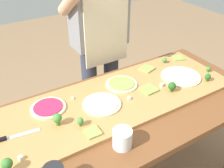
{
  "coord_description": "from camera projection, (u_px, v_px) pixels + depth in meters",
  "views": [
    {
      "loc": [
        -0.62,
        -0.98,
        1.72
      ],
      "look_at": [
        0.04,
        0.1,
        0.88
      ],
      "focal_mm": 41.26,
      "sensor_mm": 36.0,
      "label": 1
    }
  ],
  "objects": [
    {
      "name": "chefs_knife",
      "position": [
        4.0,
        139.0,
        1.26
      ],
      "size": [
        0.27,
        0.05,
        0.02
      ],
      "color": "#B7BABF",
      "rests_on": "cutting_board"
    },
    {
      "name": "pizza_slice_near_right",
      "position": [
        149.0,
        89.0,
        1.62
      ],
      "size": [
        0.1,
        0.1,
        0.01
      ],
      "primitive_type": "cube",
      "rotation": [
        0.0,
        0.0,
        0.07
      ],
      "color": "#899E4C",
      "rests_on": "cutting_board"
    },
    {
      "name": "cheese_crumble_c",
      "position": [
        72.0,
        98.0,
        1.54
      ],
      "size": [
        0.02,
        0.02,
        0.01
      ],
      "primitive_type": "cube",
      "rotation": [
        0.0,
        0.0,
        1.24
      ],
      "color": "white",
      "rests_on": "cutting_board"
    },
    {
      "name": "pizza_whole_cheese_artichoke",
      "position": [
        181.0,
        76.0,
        1.75
      ],
      "size": [
        0.27,
        0.27,
        0.02
      ],
      "color": "beige",
      "rests_on": "cutting_board"
    },
    {
      "name": "pizza_slice_near_left",
      "position": [
        178.0,
        58.0,
        1.97
      ],
      "size": [
        0.1,
        0.1,
        0.01
      ],
      "primitive_type": "cube",
      "rotation": [
        0.0,
        0.0,
        -0.38
      ],
      "color": "#899E4C",
      "rests_on": "cutting_board"
    },
    {
      "name": "cutting_board",
      "position": [
        112.0,
        101.0,
        1.55
      ],
      "size": [
        1.59,
        0.53,
        0.02
      ],
      "primitive_type": "cube",
      "color": "#B27F47",
      "rests_on": "prep_table"
    },
    {
      "name": "broccoli_floret_front_left",
      "position": [
        80.0,
        121.0,
        1.33
      ],
      "size": [
        0.04,
        0.04,
        0.05
      ],
      "color": "#487A23",
      "rests_on": "cutting_board"
    },
    {
      "name": "cheese_crumble_b",
      "position": [
        20.0,
        158.0,
        1.16
      ],
      "size": [
        0.02,
        0.02,
        0.02
      ],
      "primitive_type": "cube",
      "rotation": [
        0.0,
        0.0,
        0.4
      ],
      "color": "white",
      "rests_on": "cutting_board"
    },
    {
      "name": "cheese_crumble_a",
      "position": [
        162.0,
        85.0,
        1.65
      ],
      "size": [
        0.02,
        0.02,
        0.02
      ],
      "primitive_type": "cube",
      "rotation": [
        0.0,
        0.0,
        0.18
      ],
      "color": "silver",
      "rests_on": "cutting_board"
    },
    {
      "name": "cheese_crumble_d",
      "position": [
        129.0,
        98.0,
        1.53
      ],
      "size": [
        0.02,
        0.02,
        0.02
      ],
      "primitive_type": "cube",
      "rotation": [
        0.0,
        0.0,
        1.39
      ],
      "color": "white",
      "rests_on": "cutting_board"
    },
    {
      "name": "broccoli_floret_center_left",
      "position": [
        209.0,
        69.0,
        1.79
      ],
      "size": [
        0.03,
        0.03,
        0.04
      ],
      "color": "#3F7220",
      "rests_on": "cutting_board"
    },
    {
      "name": "broccoli_floret_center_right",
      "position": [
        7.0,
        164.0,
        1.09
      ],
      "size": [
        0.05,
        0.05,
        0.07
      ],
      "color": "#3F7220",
      "rests_on": "cutting_board"
    },
    {
      "name": "pizza_slice_far_right",
      "position": [
        147.0,
        69.0,
        1.84
      ],
      "size": [
        0.11,
        0.11,
        0.01
      ],
      "primitive_type": "cube",
      "rotation": [
        0.0,
        0.0,
        0.26
      ],
      "color": "#899E4C",
      "rests_on": "cutting_board"
    },
    {
      "name": "broccoli_floret_front_mid",
      "position": [
        208.0,
        77.0,
        1.69
      ],
      "size": [
        0.04,
        0.04,
        0.05
      ],
      "color": "#2C5915",
      "rests_on": "cutting_board"
    },
    {
      "name": "flour_cup",
      "position": [
        122.0,
        139.0,
        1.24
      ],
      "size": [
        0.1,
        0.1,
        0.1
      ],
      "color": "white",
      "rests_on": "prep_table"
    },
    {
      "name": "pizza_whole_pesto_green",
      "position": [
        122.0,
        84.0,
        1.67
      ],
      "size": [
        0.2,
        0.2,
        0.02
      ],
      "color": "beige",
      "rests_on": "cutting_board"
    },
    {
      "name": "prep_table",
      "position": [
        115.0,
        123.0,
        1.54
      ],
      "size": [
        1.85,
        0.79,
        0.76
      ],
      "color": "brown",
      "rests_on": "ground"
    },
    {
      "name": "cook_center",
      "position": [
        100.0,
        32.0,
        1.87
      ],
      "size": [
        0.54,
        0.39,
        1.67
      ],
      "color": "#333847",
      "rests_on": "ground"
    },
    {
      "name": "pizza_whole_white_garlic",
      "position": [
        102.0,
        104.0,
        1.49
      ],
      "size": [
        0.23,
        0.23,
        0.02
      ],
      "color": "beige",
      "rests_on": "cutting_board"
    },
    {
      "name": "pizza_slice_center",
      "position": [
        93.0,
        132.0,
        1.3
      ],
      "size": [
        0.08,
        0.08,
        0.01
      ],
      "primitive_type": "cube",
      "rotation": [
        0.0,
        0.0,
        -0.03
      ],
      "color": "#899E4C",
      "rests_on": "cutting_board"
    },
    {
      "name": "broccoli_floret_back_left",
      "position": [
        172.0,
        86.0,
        1.59
      ],
      "size": [
        0.05,
        0.05,
        0.07
      ],
      "color": "#2C5915",
      "rests_on": "cutting_board"
    },
    {
      "name": "broccoli_floret_back_mid",
      "position": [
        164.0,
        60.0,
        1.9
      ],
      "size": [
        0.03,
        0.03,
        0.04
      ],
      "color": "#487A23",
      "rests_on": "cutting_board"
    },
    {
      "name": "pizza_whole_beet_magenta",
      "position": [
        48.0,
        108.0,
        1.46
      ],
      "size": [
        0.2,
        0.2,
        0.02
      ],
      "color": "beige",
      "rests_on": "cutting_board"
    },
    {
      "name": "broccoli_floret_back_right",
      "position": [
        57.0,
        119.0,
        1.33
      ],
      "size": [
        0.05,
        0.05,
        0.07
      ],
      "color": "#487A23",
      "rests_on": "cutting_board"
    }
  ]
}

